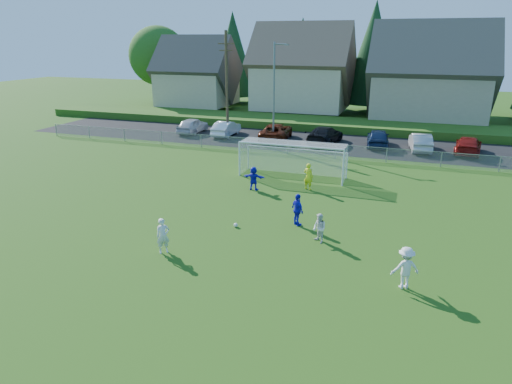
% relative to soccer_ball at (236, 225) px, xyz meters
% --- Properties ---
extents(ground, '(160.00, 160.00, 0.00)m').
position_rel_soccer_ball_xyz_m(ground, '(0.50, -6.19, -0.11)').
color(ground, '#193D0C').
rests_on(ground, ground).
extents(asphalt_lot, '(60.00, 60.00, 0.00)m').
position_rel_soccer_ball_xyz_m(asphalt_lot, '(0.50, 21.31, -0.10)').
color(asphalt_lot, black).
rests_on(asphalt_lot, ground).
extents(grass_embankment, '(70.00, 6.00, 0.80)m').
position_rel_soccer_ball_xyz_m(grass_embankment, '(0.50, 28.81, 0.29)').
color(grass_embankment, '#1E420F').
rests_on(grass_embankment, ground).
extents(soccer_ball, '(0.22, 0.22, 0.22)m').
position_rel_soccer_ball_xyz_m(soccer_ball, '(0.00, 0.00, 0.00)').
color(soccer_ball, white).
rests_on(soccer_ball, ground).
extents(player_white_a, '(0.71, 0.70, 1.65)m').
position_rel_soccer_ball_xyz_m(player_white_a, '(-2.03, -3.82, 0.72)').
color(player_white_a, silver).
rests_on(player_white_a, ground).
extents(player_white_b, '(0.88, 0.87, 1.44)m').
position_rel_soccer_ball_xyz_m(player_white_b, '(4.47, -0.41, 0.61)').
color(player_white_b, silver).
rests_on(player_white_b, ground).
extents(player_white_c, '(1.29, 1.05, 1.73)m').
position_rel_soccer_ball_xyz_m(player_white_c, '(8.47, -3.48, 0.76)').
color(player_white_c, silver).
rests_on(player_white_c, ground).
extents(player_blue_a, '(1.01, 1.01, 1.72)m').
position_rel_soccer_ball_xyz_m(player_blue_a, '(2.96, 1.29, 0.75)').
color(player_blue_a, '#1514C3').
rests_on(player_blue_a, ground).
extents(player_blue_b, '(1.43, 0.47, 1.54)m').
position_rel_soccer_ball_xyz_m(player_blue_b, '(-1.14, 6.11, 0.66)').
color(player_blue_b, '#1514C3').
rests_on(player_blue_b, ground).
extents(goalkeeper, '(0.72, 0.56, 1.75)m').
position_rel_soccer_ball_xyz_m(goalkeeper, '(2.17, 7.31, 0.76)').
color(goalkeeper, yellow).
rests_on(goalkeeper, ground).
extents(car_a, '(1.83, 4.55, 1.55)m').
position_rel_soccer_ball_xyz_m(car_a, '(-13.22, 21.57, 0.67)').
color(car_a, '#B4B5BD').
rests_on(car_a, ground).
extents(car_b, '(1.59, 4.47, 1.47)m').
position_rel_soccer_ball_xyz_m(car_b, '(-9.40, 21.36, 0.62)').
color(car_b, white).
rests_on(car_b, ground).
extents(car_c, '(3.19, 5.83, 1.55)m').
position_rel_soccer_ball_xyz_m(car_c, '(-4.17, 21.25, 0.66)').
color(car_c, '#4F1909').
rests_on(car_c, ground).
extents(car_d, '(2.95, 5.72, 1.59)m').
position_rel_soccer_ball_xyz_m(car_d, '(0.59, 21.03, 0.68)').
color(car_d, black).
rests_on(car_d, ground).
extents(car_e, '(2.30, 4.82, 1.59)m').
position_rel_soccer_ball_xyz_m(car_e, '(5.36, 21.41, 0.69)').
color(car_e, '#122140').
rests_on(car_e, ground).
extents(car_f, '(2.08, 4.73, 1.51)m').
position_rel_soccer_ball_xyz_m(car_f, '(8.98, 21.01, 0.65)').
color(car_f, '#AFAFAF').
rests_on(car_f, ground).
extents(car_g, '(2.62, 5.15, 1.43)m').
position_rel_soccer_ball_xyz_m(car_g, '(12.80, 21.16, 0.61)').
color(car_g, maroon).
rests_on(car_g, ground).
extents(soccer_goal, '(7.42, 1.90, 2.50)m').
position_rel_soccer_ball_xyz_m(soccer_goal, '(0.50, 9.86, 1.52)').
color(soccer_goal, white).
rests_on(soccer_goal, ground).
extents(chainlink_fence, '(52.06, 0.06, 1.20)m').
position_rel_soccer_ball_xyz_m(chainlink_fence, '(0.50, 15.81, 0.52)').
color(chainlink_fence, gray).
rests_on(chainlink_fence, ground).
extents(streetlight, '(1.38, 0.18, 9.00)m').
position_rel_soccer_ball_xyz_m(streetlight, '(-3.95, 19.81, 4.73)').
color(streetlight, slate).
rests_on(streetlight, ground).
extents(utility_pole, '(1.60, 0.26, 10.00)m').
position_rel_soccer_ball_xyz_m(utility_pole, '(-9.00, 20.81, 5.04)').
color(utility_pole, '#473321').
rests_on(utility_pole, ground).
extents(houses_row, '(53.90, 11.45, 13.27)m').
position_rel_soccer_ball_xyz_m(houses_row, '(2.47, 36.27, 7.22)').
color(houses_row, tan).
rests_on(houses_row, ground).
extents(tree_row, '(65.98, 12.36, 13.80)m').
position_rel_soccer_ball_xyz_m(tree_row, '(1.54, 42.55, 6.80)').
color(tree_row, '#382616').
rests_on(tree_row, ground).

